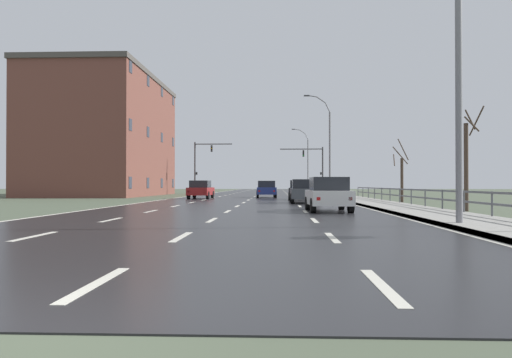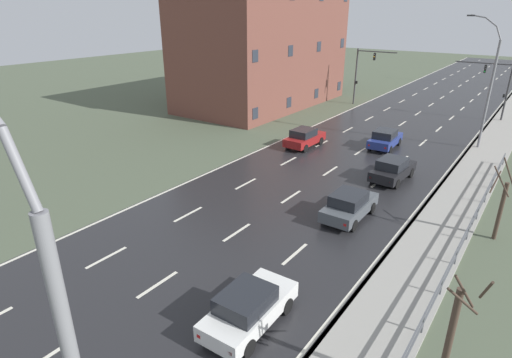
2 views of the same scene
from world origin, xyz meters
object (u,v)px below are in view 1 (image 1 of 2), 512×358
Objects in this scene: traffic_signal_right at (315,163)px; car_distant at (300,190)px; street_lamp_foreground at (453,54)px; brick_building at (106,136)px; car_near_left at (201,189)px; traffic_signal_left at (201,160)px; street_lamp_midground at (328,147)px; car_mid_centre at (328,194)px; car_far_left at (266,189)px; street_lamp_distant at (307,161)px; car_far_right at (304,191)px.

car_distant is at bearing -97.17° from traffic_signal_right.
street_lamp_foreground is 2.48× the size of car_distant.
car_near_left is at bearing -43.68° from brick_building.
car_distant is (11.21, -21.25, -3.39)m from traffic_signal_left.
brick_building is (-12.41, 11.85, 5.79)m from car_near_left.
street_lamp_midground reaches higher than car_near_left.
car_far_left is (-3.31, 23.34, 0.00)m from car_mid_centre.
traffic_signal_left reaches higher than traffic_signal_right.
brick_building reaches higher than car_near_left.
car_far_left is 0.19× the size of brick_building.
brick_building is at bearing 137.68° from car_near_left.
street_lamp_foreground reaches higher than traffic_signal_right.
traffic_signal_right is 1.40× the size of car_distant.
street_lamp_distant is at bearing 60.14° from traffic_signal_left.
car_mid_centre is at bearing 110.37° from street_lamp_foreground.
car_distant is 1.01× the size of car_mid_centre.
street_lamp_distant is 1.69× the size of traffic_signal_left.
car_near_left is (-8.89, 19.71, 0.00)m from car_mid_centre.
traffic_signal_right reaches higher than car_near_left.
car_far_left is (-2.77, 13.37, 0.00)m from car_far_right.
car_far_left is at bearing -109.82° from traffic_signal_right.
car_distant is 0.20× the size of brick_building.
car_mid_centre is (11.67, -38.05, -3.39)m from traffic_signal_left.
car_distant is 8.92m from car_near_left.
street_lamp_distant reaches higher than car_distant.
car_near_left is 18.11m from brick_building.
brick_building is at bearing -162.52° from traffic_signal_right.
car_far_left is 6.65m from car_near_left.
street_lamp_midground is 18.63m from car_far_right.
traffic_signal_left is (-14.51, -25.29, -1.11)m from street_lamp_distant.
street_lamp_midground reaches higher than car_far_right.
street_lamp_distant is 40.71m from car_far_left.
street_lamp_foreground is 1.61× the size of traffic_signal_left.
car_distant is (-3.31, -10.99, -4.25)m from street_lamp_midground.
car_far_right and car_mid_centre have the same top height.
traffic_signal_left is 1.58× the size of car_far_right.
car_far_right and car_far_left have the same top height.
traffic_signal_left is 18.85m from car_near_left.
car_far_left is (-5.65, -15.67, -3.11)m from traffic_signal_right.
car_far_right is at bearing -95.66° from traffic_signal_right.
brick_building reaches higher than car_far_right.
street_lamp_foreground is at bearing -89.95° from street_lamp_midground.
car_near_left is at bearing -120.19° from traffic_signal_right.
car_distant is at bearing -17.72° from car_near_left.
street_lamp_midground is (-0.03, 35.55, -0.04)m from street_lamp_foreground.
car_far_right is (11.13, -28.08, -3.39)m from traffic_signal_left.
car_far_left is 20.61m from brick_building.
street_lamp_foreground is 71.10m from street_lamp_distant.
street_lamp_midground is 8.71m from car_far_left.
car_far_left is at bearing 34.40° from car_near_left.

